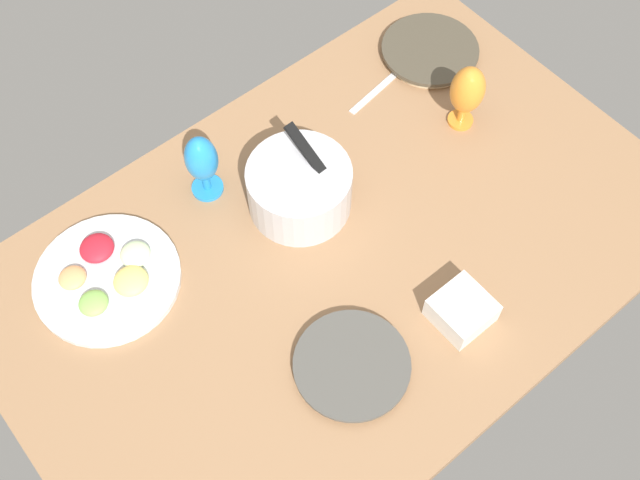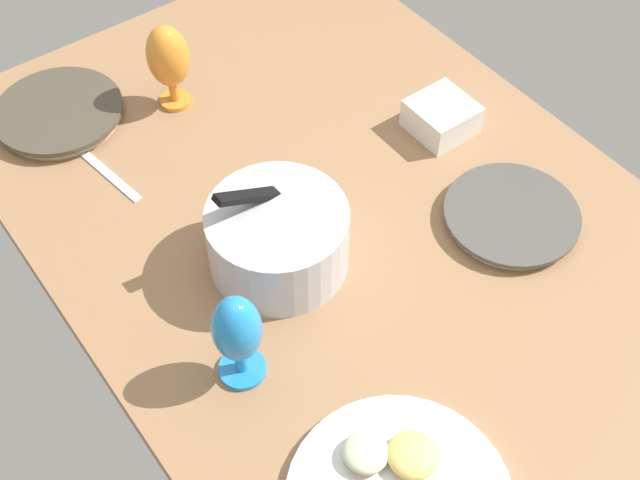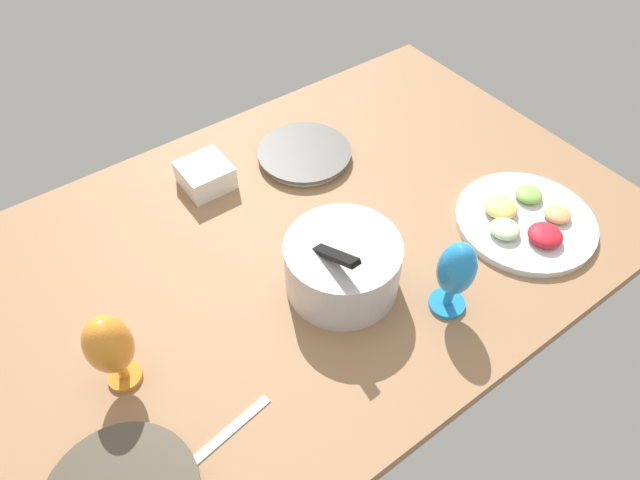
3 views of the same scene
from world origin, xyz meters
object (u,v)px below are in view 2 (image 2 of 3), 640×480
Objects in this scene: dinner_plate_left at (511,216)px; hurricane_glass_orange at (168,59)px; square_bowl_white at (442,115)px; dinner_plate_right at (59,113)px; mixing_bowl at (278,236)px; hurricane_glass_blue at (237,332)px.

dinner_plate_left is 1.33× the size of hurricane_glass_orange.
square_bowl_white is (-39.31, -39.43, -7.96)cm from hurricane_glass_orange.
dinner_plate_left is at bearing 166.94° from square_bowl_white.
dinner_plate_left is 74.43cm from hurricane_glass_orange.
square_bowl_white is at bearing -128.73° from dinner_plate_right.
mixing_bowl is 23.48cm from hurricane_glass_blue.
hurricane_glass_blue reaches higher than dinner_plate_left.
hurricane_glass_blue is at bearing 178.01° from dinner_plate_right.
hurricane_glass_orange is 1.60× the size of square_bowl_white.
hurricane_glass_blue is 1.61× the size of square_bowl_white.
dinner_plate_right is 78.55cm from square_bowl_white.
mixing_bowl reaches higher than square_bowl_white.
dinner_plate_right is at bearing 65.77° from hurricane_glass_orange.
dinner_plate_left is 58.60cm from hurricane_glass_blue.
hurricane_glass_blue is 67.20cm from hurricane_glass_orange.
dinner_plate_right is 1.39× the size of hurricane_glass_orange.
hurricane_glass_orange reaches higher than dinner_plate_left.
hurricane_glass_blue reaches higher than dinner_plate_right.
square_bowl_white is at bearing -69.91° from hurricane_glass_blue.
dinner_plate_right is 59.83cm from mixing_bowl.
hurricane_glass_blue is at bearing 86.87° from dinner_plate_left.
hurricane_glass_orange reaches higher than square_bowl_white.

